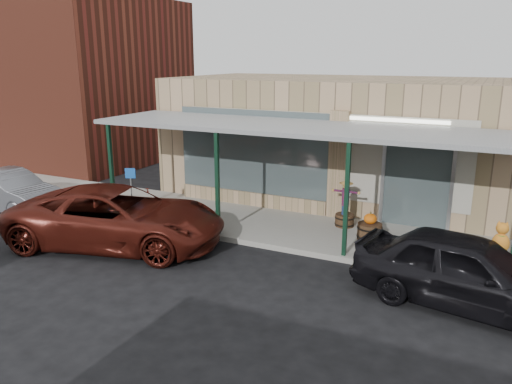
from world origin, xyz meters
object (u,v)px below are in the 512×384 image
at_px(barrel_scarecrow, 345,210).
at_px(parked_sedan, 467,271).
at_px(handicap_sign, 131,185).
at_px(car_maroon, 117,217).
at_px(car_grey, 9,191).
at_px(barrel_pumpkin, 370,229).

relative_size(barrel_scarecrow, parked_sedan, 0.29).
bearing_deg(parked_sedan, handicap_sign, 91.49).
relative_size(barrel_scarecrow, car_maroon, 0.25).
bearing_deg(car_grey, handicap_sign, -74.54).
distance_m(parked_sedan, car_maroon, 8.65).
xyz_separation_m(handicap_sign, car_grey, (-4.33, -0.94, -0.46)).
bearing_deg(handicap_sign, parked_sedan, -33.37).
distance_m(parked_sedan, car_grey, 14.01).
distance_m(barrel_scarecrow, car_grey, 10.90).
bearing_deg(handicap_sign, barrel_scarecrow, -7.60).
xyz_separation_m(car_maroon, car_grey, (-5.37, 0.91, -0.13)).
relative_size(barrel_pumpkin, handicap_sign, 0.56).
height_order(handicap_sign, parked_sedan, handicap_sign).
distance_m(handicap_sign, parked_sedan, 9.79).
height_order(car_maroon, car_grey, car_maroon).
bearing_deg(car_grey, barrel_pumpkin, -76.34).
height_order(handicap_sign, car_grey, handicap_sign).
height_order(parked_sedan, car_maroon, parked_sedan).
distance_m(handicap_sign, car_grey, 4.46).
bearing_deg(handicap_sign, barrel_pumpkin, -15.45).
xyz_separation_m(barrel_pumpkin, car_grey, (-11.43, -2.10, 0.24)).
bearing_deg(car_maroon, parked_sedan, -101.73).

